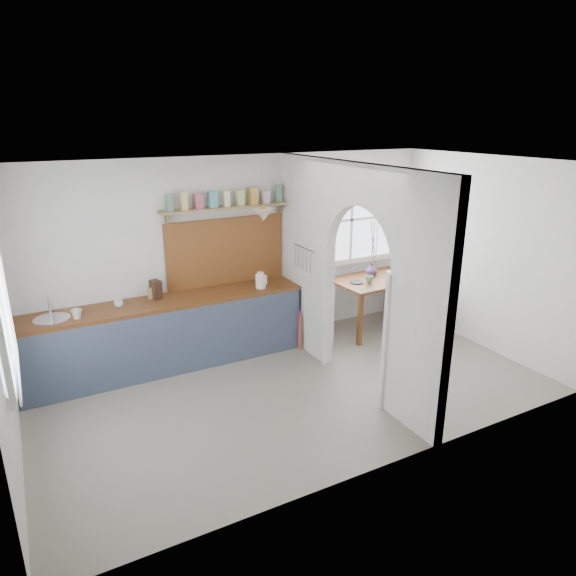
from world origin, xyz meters
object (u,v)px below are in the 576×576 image
chair_left (317,312)px  vase (372,270)px  kettle (261,280)px  chair_right (423,289)px  dining_table (374,304)px

chair_left → vase: 1.12m
chair_left → kettle: (-0.85, 0.08, 0.58)m
chair_right → dining_table: bearing=89.6°
kettle → vase: bearing=22.8°
vase → chair_left: bearing=-172.8°
dining_table → kettle: 1.93m
chair_left → kettle: size_ratio=4.05×
chair_left → dining_table: bearing=105.9°
chair_right → kettle: (-2.72, 0.18, 0.51)m
chair_right → kettle: kettle is taller
dining_table → vase: (0.04, 0.16, 0.49)m
dining_table → vase: bearing=72.5°
kettle → chair_right: bearing=17.6°
chair_left → chair_right: chair_right is taller
dining_table → chair_right: bearing=-7.4°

